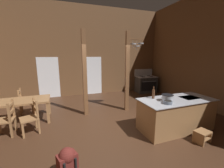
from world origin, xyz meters
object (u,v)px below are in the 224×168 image
Objects in this scene: bottle_tall_on_counter at (153,94)px; stockpot_on_counter at (167,98)px; ladderback_chair_by_post at (25,102)px; dining_table at (21,103)px; backpack at (67,163)px; ladderback_chair_at_table_end at (6,119)px; step_stool at (202,136)px; ladderback_chair_near_window at (31,117)px; kitchen_island at (176,114)px; mixing_bowl_on_counter at (168,102)px; stove_range at (146,84)px.

stockpot_on_counter is at bearing -56.93° from bottle_tall_on_counter.
bottle_tall_on_counter reaches higher than ladderback_chair_by_post.
dining_table is at bearing -84.67° from ladderback_chair_by_post.
dining_table is 2.91× the size of backpack.
ladderback_chair_at_table_end is at bearing 166.88° from bottle_tall_on_counter.
ladderback_chair_near_window is (-4.10, 1.89, 0.27)m from step_stool.
kitchen_island is 3.67× the size of backpack.
mixing_bowl_on_counter is at bearing -21.90° from ladderback_chair_near_window.
stove_range is at bearing 25.17° from ladderback_chair_at_table_end.
ladderback_chair_near_window reaches higher than kitchen_island.
stockpot_on_counter reaches higher than ladderback_chair_near_window.
stockpot_on_counter is (4.16, -1.25, 0.56)m from ladderback_chair_at_table_end.
bottle_tall_on_counter is (-0.22, 0.33, 0.05)m from stockpot_on_counter.
stockpot_on_counter is at bearing -34.40° from ladderback_chair_by_post.
stockpot_on_counter is (2.66, 0.75, 0.69)m from backpack.
kitchen_island is 3.16m from backpack.
ladderback_chair_by_post is 1.00× the size of ladderback_chair_at_table_end.
step_stool is 5.10m from ladderback_chair_at_table_end.
bottle_tall_on_counter is at bearing -13.12° from ladderback_chair_at_table_end.
step_stool is 1.16m from mixing_bowl_on_counter.
backpack reaches higher than step_stool.
step_stool is 1.75× the size of mixing_bowl_on_counter.
backpack is at bearing -156.17° from bottle_tall_on_counter.
stove_range is at bearing 64.47° from mixing_bowl_on_counter.
ladderback_chair_at_table_end is (-4.55, 1.19, -0.01)m from kitchen_island.
stockpot_on_counter is at bearing -18.48° from ladderback_chair_near_window.
ladderback_chair_near_window is 2.50× the size of stockpot_on_counter.
step_stool is 0.43× the size of ladderback_chair_by_post.
ladderback_chair_at_table_end is at bearing 157.43° from step_stool.
dining_table reaches higher than backpack.
dining_table is at bearing -160.45° from stove_range.
mixing_bowl_on_counter is (3.84, -2.20, 0.31)m from dining_table.
dining_table is (-4.37, 1.95, 0.19)m from kitchen_island.
ladderback_chair_by_post is at bearing 142.90° from mixing_bowl_on_counter.
bottle_tall_on_counter is at bearing -119.40° from stove_range.
stockpot_on_counter reaches higher than backpack.
kitchen_island is at bearing -110.58° from stove_range.
ladderback_chair_by_post reaches higher than step_stool.
ladderback_chair_at_table_end reaches higher than dining_table.
bottle_tall_on_counter reaches higher than stockpot_on_counter.
ladderback_chair_near_window is (-5.46, -2.91, -0.03)m from stove_range.
stockpot_on_counter is (3.56, -1.19, 0.56)m from ladderback_chair_near_window.
stockpot_on_counter is at bearing -26.83° from dining_table.
kitchen_island is at bearing -24.31° from bottle_tall_on_counter.
ladderback_chair_at_table_end reaches higher than backpack.
bottle_tall_on_counter is (-0.08, 0.52, 0.10)m from mixing_bowl_on_counter.
stockpot_on_counter reaches higher than dining_table.
ladderback_chair_at_table_end reaches higher than step_stool.
kitchen_island is at bearing -24.09° from dining_table.
mixing_bowl_on_counter is (-0.69, 0.52, 0.78)m from step_stool.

